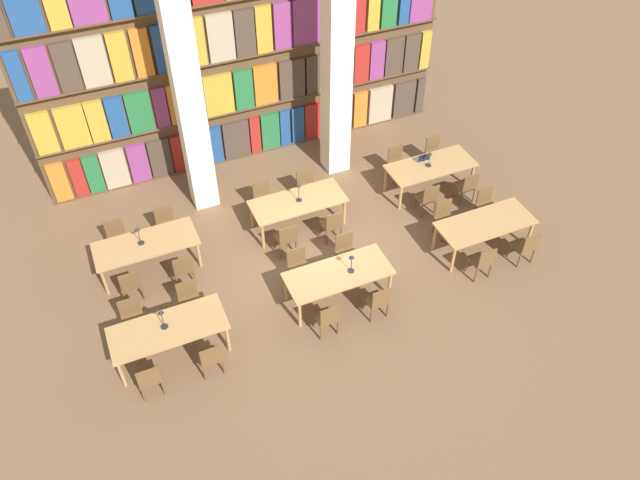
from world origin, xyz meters
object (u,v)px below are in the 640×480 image
at_px(reading_table_3, 146,246).
at_px(laptop, 422,158).
at_px(chair_10, 526,246).
at_px(chair_11, 486,205).
at_px(reading_table_2, 485,225).
at_px(chair_6, 378,300).
at_px(pillar_center, 337,59).
at_px(chair_0, 149,378).
at_px(chair_3, 190,300).
at_px(chair_1, 133,318).
at_px(pillar_left, 187,91).
at_px(chair_5, 298,266).
at_px(chair_8, 482,261).
at_px(chair_18, 332,224).
at_px(desk_lamp_0, 162,316).
at_px(chair_20, 427,198).
at_px(chair_2, 211,357).
at_px(reading_table_0, 168,330).
at_px(chair_13, 117,237).
at_px(chair_23, 434,152).
at_px(desk_lamp_3, 299,189).
at_px(chair_19, 307,185).
at_px(chair_21, 397,162).
at_px(chair_16, 286,238).
at_px(chair_12, 131,284).
at_px(desk_lamp_1, 352,261).
at_px(chair_9, 445,217).
at_px(chair_4, 327,318).
at_px(desk_lamp_4, 430,157).
at_px(desk_lamp_2, 138,233).
at_px(chair_7, 346,251).
at_px(chair_15, 166,224).
at_px(chair_14, 183,268).
at_px(reading_table_5, 430,167).
at_px(chair_17, 263,197).
at_px(chair_22, 467,186).
at_px(reading_table_4, 298,203).

xyz_separation_m(reading_table_3, laptop, (6.73, 0.20, 0.12)).
relative_size(chair_10, chair_11, 1.00).
distance_m(reading_table_2, chair_11, 0.96).
bearing_deg(chair_6, pillar_center, 75.26).
bearing_deg(chair_0, chair_3, 52.96).
bearing_deg(chair_11, chair_1, 0.58).
height_order(pillar_left, chair_6, pillar_left).
height_order(chair_5, chair_8, same).
bearing_deg(chair_18, desk_lamp_0, -158.84).
bearing_deg(chair_20, reading_table_2, -70.28).
height_order(chair_2, desk_lamp_0, desk_lamp_0).
bearing_deg(laptop, reading_table_0, 20.58).
relative_size(chair_13, chair_23, 1.00).
bearing_deg(chair_5, chair_0, 23.31).
bearing_deg(desk_lamp_0, chair_8, -6.14).
height_order(reading_table_0, chair_3, chair_3).
bearing_deg(desk_lamp_3, reading_table_0, -146.38).
xyz_separation_m(chair_19, chair_21, (2.39, -0.05, 0.00)).
bearing_deg(chair_16, chair_12, 179.90).
distance_m(pillar_left, desk_lamp_1, 4.95).
height_order(pillar_center, chair_5, pillar_center).
bearing_deg(reading_table_0, chair_3, 52.53).
bearing_deg(reading_table_2, chair_5, 170.96).
distance_m(desk_lamp_0, chair_9, 6.55).
bearing_deg(chair_4, desk_lamp_1, 40.08).
relative_size(chair_5, chair_18, 1.00).
relative_size(chair_12, chair_16, 1.00).
relative_size(desk_lamp_0, chair_13, 0.53).
height_order(reading_table_2, desk_lamp_4, desk_lamp_4).
bearing_deg(desk_lamp_2, chair_18, -10.90).
distance_m(desk_lamp_3, laptop, 3.31).
height_order(chair_7, chair_15, same).
height_order(chair_8, chair_16, same).
relative_size(chair_8, desk_lamp_4, 2.22).
bearing_deg(laptop, reading_table_2, 92.91).
relative_size(chair_14, chair_21, 1.00).
xyz_separation_m(chair_4, desk_lamp_3, (0.68, 3.10, 0.59)).
distance_m(chair_5, chair_13, 4.04).
relative_size(reading_table_5, laptop, 6.67).
xyz_separation_m(chair_17, chair_18, (1.09, -1.47, 0.00)).
xyz_separation_m(chair_0, chair_7, (4.50, 1.47, 0.00)).
bearing_deg(desk_lamp_2, chair_0, -100.23).
bearing_deg(desk_lamp_0, chair_22, 11.45).
xyz_separation_m(chair_8, chair_19, (-2.40, 3.75, 0.00)).
height_order(reading_table_4, chair_17, chair_17).
relative_size(desk_lamp_0, chair_23, 0.53).
xyz_separation_m(chair_2, chair_4, (2.30, -0.00, 0.00)).
bearing_deg(chair_2, reading_table_3, 98.59).
bearing_deg(chair_15, desk_lamp_0, 76.95).
distance_m(chair_16, desk_lamp_3, 1.12).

